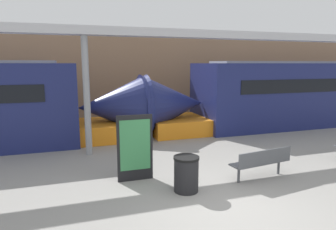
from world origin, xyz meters
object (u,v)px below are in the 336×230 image
object	(u,v)px
train_left	(310,94)
bench_near	(262,161)
poster_board	(135,148)
trash_bin	(186,174)
support_column_near	(87,97)

from	to	relation	value
train_left	bench_near	world-z (taller)	train_left
train_left	poster_board	xyz separation A→B (m)	(-10.27, -4.94, -0.61)
trash_bin	poster_board	bearing A→B (deg)	134.36
train_left	poster_board	size ratio (longest dim) A/B	10.00
trash_bin	poster_board	xyz separation A→B (m)	(-1.04, 1.06, 0.46)
bench_near	trash_bin	distance (m)	2.22
bench_near	poster_board	bearing A→B (deg)	155.34
train_left	bench_near	distance (m)	9.23
trash_bin	support_column_near	bearing A→B (deg)	118.33
trash_bin	poster_board	distance (m)	1.55
bench_near	trash_bin	world-z (taller)	trash_bin
train_left	trash_bin	xyz separation A→B (m)	(-9.24, -6.00, -1.07)
train_left	support_column_near	xyz separation A→B (m)	(-11.31, -2.15, 0.49)
train_left	bench_near	bearing A→B (deg)	-139.88
train_left	bench_near	size ratio (longest dim) A/B	9.80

